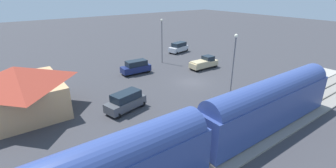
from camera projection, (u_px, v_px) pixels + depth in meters
The scene contains 12 objects.
ground_plane at pixel (192, 82), 36.48m from camera, with size 200.00×200.00×0.00m, color #38383D.
railway_track at pixel (278, 119), 25.94m from camera, with size 4.80×70.00×0.30m.
platform at pixel (247, 105), 28.92m from camera, with size 3.20×46.00×0.30m.
station_building at pixel (19, 90), 26.38m from camera, with size 10.15×9.27×5.58m.
pedestrian_on_platform at pixel (269, 85), 32.15m from camera, with size 0.36×0.36×1.71m.
pedestrian_waiting_far at pixel (268, 90), 30.52m from camera, with size 0.36×0.36×1.71m.
pickup_tan at pixel (204, 63), 42.54m from camera, with size 1.99×5.41×2.14m.
suv_silver at pixel (179, 47), 53.31m from camera, with size 3.08×5.23×2.22m.
suv_charcoal at pixel (126, 101), 27.72m from camera, with size 3.11×5.23×2.22m.
suv_navy at pixel (136, 67), 39.93m from camera, with size 2.16×4.97×2.22m.
light_pole_near_platform at pixel (234, 60), 29.26m from camera, with size 0.44×0.44×8.33m.
light_pole_lot_center at pixel (162, 36), 44.25m from camera, with size 0.44×0.44×8.23m.
Camera 1 is at (-25.32, 22.98, 13.24)m, focal length 25.59 mm.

